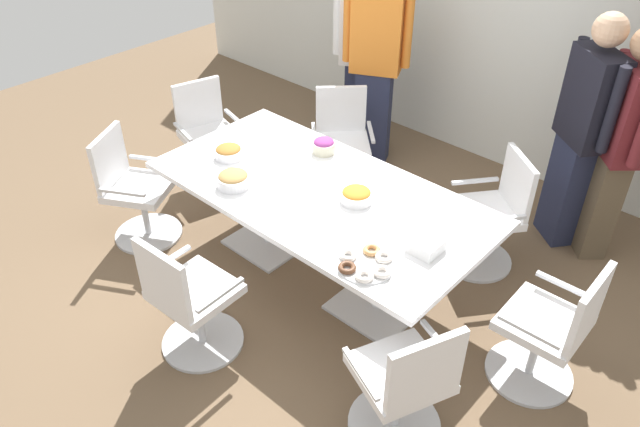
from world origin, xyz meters
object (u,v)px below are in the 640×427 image
Objects in this scene: office_chair_6 at (491,218)px; snack_bowl_pretzels at (229,152)px; office_chair_2 at (135,193)px; napkin_pile at (426,245)px; office_chair_0 at (342,147)px; office_chair_3 at (190,303)px; snack_bowl_chips_orange at (356,195)px; office_chair_1 at (209,140)px; office_chair_4 at (404,387)px; person_standing_1 at (376,61)px; person_standing_3 at (617,144)px; office_chair_5 at (550,333)px; snack_bowl_candy_mix at (324,145)px; conference_table at (320,205)px; snack_bowl_cookies at (233,179)px; person_standing_0 at (364,55)px; donut_platter at (366,264)px; person_standing_2 at (582,131)px.

office_chair_6 is 4.32× the size of snack_bowl_pretzels.
office_chair_2 reaches higher than napkin_pile.
office_chair_3 is at bearing 59.84° from office_chair_0.
snack_bowl_chips_orange is (1.67, 0.70, 0.39)m from office_chair_2.
office_chair_3 is (1.54, -1.41, 0.00)m from office_chair_1.
office_chair_1 and office_chair_4 have the same top height.
person_standing_1 is 1.86m from snack_bowl_chips_orange.
person_standing_3 is at bearing 99.93° from office_chair_2.
office_chair_3 is at bearing -54.06° from snack_bowl_pretzels.
snack_bowl_chips_orange is (-1.41, -0.11, 0.39)m from office_chair_5.
snack_bowl_candy_mix is at bearing 159.66° from napkin_pile.
conference_table is at bearing 84.57° from office_chair_2.
office_chair_1 reaches higher than snack_bowl_candy_mix.
conference_table is 0.33m from snack_bowl_chips_orange.
office_chair_2 is 1.00× the size of office_chair_6.
person_standing_0 is at bearing 104.59° from snack_bowl_cookies.
office_chair_4 is at bearing 93.03° from office_chair_0.
office_chair_3 is 0.92m from snack_bowl_cookies.
person_standing_0 is (-2.71, 1.57, 0.54)m from office_chair_5.
snack_bowl_cookies is at bearing 72.69° from person_standing_1.
person_standing_3 is 2.80m from snack_bowl_pretzels.
snack_bowl_chips_orange is (1.07, 0.20, 0.00)m from snack_bowl_pretzels.
conference_table is 2.64× the size of office_chair_0.
office_chair_6 is (2.23, 1.59, 0.00)m from office_chair_2.
office_chair_5 reaches higher than snack_bowl_pretzels.
office_chair_6 is 1.35m from snack_bowl_candy_mix.
person_standing_0 is (-0.93, 2.84, 0.54)m from office_chair_3.
office_chair_2 is 0.50× the size of person_standing_0.
office_chair_2 is at bearing 103.50° from office_chair_5.
person_standing_3 reaches higher than office_chair_5.
office_chair_3 is 1.26m from snack_bowl_pretzels.
office_chair_5 is (3.32, -0.14, 0.00)m from office_chair_1.
office_chair_0 is 4.32× the size of snack_bowl_pretzels.
office_chair_3 is 4.20× the size of snack_bowl_chips_orange.
office_chair_1 is 5.23× the size of snack_bowl_candy_mix.
snack_bowl_candy_mix is at bearing 84.78° from person_standing_1.
donut_platter is at bearing -37.34° from snack_bowl_candy_mix.
snack_bowl_candy_mix is at bearing 104.25° from office_chair_2.
person_standing_2 is at bearing 151.33° from person_standing_0.
conference_table is 1.29m from office_chair_6.
office_chair_0 reaches higher than snack_bowl_pretzels.
office_chair_3 is at bearing 40.33° from office_chair_2.
person_standing_3 is at bearing 155.61° from person_standing_1.
office_chair_6 is 3.94× the size of snack_bowl_cookies.
donut_platter is (-0.94, -0.58, 0.36)m from office_chair_5.
person_standing_1 is 1.99m from snack_bowl_cookies.
person_standing_1 is 1.74m from snack_bowl_pretzels.
office_chair_0 is 1.80m from office_chair_2.
office_chair_1 is 0.51× the size of person_standing_3.
person_standing_3 is (2.39, -0.09, -0.01)m from person_standing_0.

